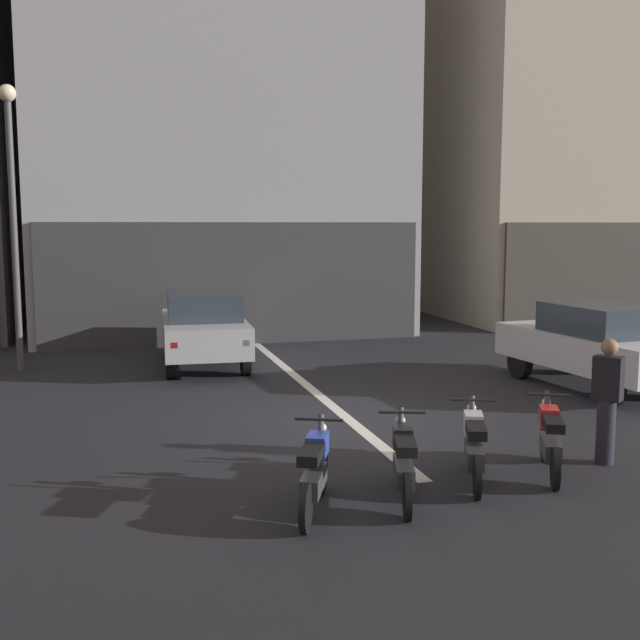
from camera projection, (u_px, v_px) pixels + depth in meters
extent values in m
plane|color=#232328|center=(351.00, 422.00, 12.19)|extent=(120.00, 120.00, 0.00)
cube|color=silver|center=(274.00, 358.00, 17.93)|extent=(0.20, 18.00, 0.01)
cube|color=#9E9EA3|center=(210.00, 98.00, 23.64)|extent=(10.40, 9.23, 14.09)
cube|color=#373739|center=(237.00, 284.00, 19.86)|extent=(9.98, 0.10, 3.20)
cube|color=#B2A893|center=(565.00, 44.00, 26.61)|extent=(9.72, 9.28, 18.86)
cylinder|color=black|center=(168.00, 344.00, 18.07)|extent=(0.21, 0.65, 0.64)
cylinder|color=black|center=(233.00, 342.00, 18.40)|extent=(0.21, 0.65, 0.64)
cylinder|color=black|center=(170.00, 363.00, 15.55)|extent=(0.21, 0.65, 0.64)
cylinder|color=black|center=(246.00, 360.00, 15.88)|extent=(0.21, 0.65, 0.64)
cube|color=#B7BABF|center=(204.00, 332.00, 16.92)|extent=(1.98, 4.19, 0.66)
cube|color=#2D3842|center=(204.00, 306.00, 16.70)|extent=(1.65, 2.05, 0.56)
cube|color=red|center=(174.00, 345.00, 14.81)|extent=(0.14, 0.07, 0.12)
cube|color=red|center=(246.00, 343.00, 15.10)|extent=(0.14, 0.07, 0.12)
cylinder|color=black|center=(520.00, 363.00, 15.59)|extent=(0.24, 0.65, 0.64)
cylinder|color=black|center=(581.00, 358.00, 16.13)|extent=(0.24, 0.65, 0.64)
cylinder|color=black|center=(610.00, 388.00, 13.18)|extent=(0.24, 0.65, 0.64)
cube|color=silver|center=(595.00, 350.00, 14.60)|extent=(2.15, 4.25, 0.66)
cube|color=#2D3842|center=(602.00, 319.00, 14.39)|extent=(1.73, 2.11, 0.56)
cylinder|color=#47474C|center=(14.00, 239.00, 16.05)|extent=(0.14, 0.14, 5.66)
sphere|color=beige|center=(7.00, 93.00, 15.68)|extent=(0.36, 0.36, 0.36)
cylinder|color=black|center=(322.00, 472.00, 8.89)|extent=(0.27, 0.50, 0.52)
cylinder|color=black|center=(306.00, 508.00, 7.76)|extent=(0.27, 0.50, 0.52)
cube|color=#38383D|center=(314.00, 481.00, 8.26)|extent=(0.48, 0.75, 0.22)
cube|color=black|center=(311.00, 454.00, 8.07)|extent=(0.44, 0.64, 0.12)
cube|color=#233DB7|center=(317.00, 445.00, 8.47)|extent=(0.35, 0.42, 0.24)
cylinder|color=#4C4C51|center=(320.00, 445.00, 8.70)|extent=(0.16, 0.25, 0.70)
cylinder|color=black|center=(319.00, 419.00, 8.58)|extent=(0.52, 0.25, 0.04)
sphere|color=silver|center=(322.00, 428.00, 8.80)|extent=(0.12, 0.12, 0.12)
cylinder|color=black|center=(400.00, 463.00, 9.22)|extent=(0.22, 0.52, 0.52)
cylinder|color=black|center=(407.00, 497.00, 8.08)|extent=(0.22, 0.52, 0.52)
cube|color=#38383D|center=(404.00, 471.00, 8.59)|extent=(0.41, 0.76, 0.22)
cube|color=black|center=(405.00, 445.00, 8.39)|extent=(0.39, 0.64, 0.12)
cube|color=black|center=(402.00, 437.00, 8.80)|extent=(0.32, 0.41, 0.24)
cylinder|color=#4C4C51|center=(401.00, 437.00, 9.03)|extent=(0.14, 0.25, 0.70)
cylinder|color=black|center=(402.00, 412.00, 8.91)|extent=(0.54, 0.20, 0.04)
sphere|color=silver|center=(400.00, 420.00, 9.13)|extent=(0.12, 0.12, 0.12)
cylinder|color=black|center=(470.00, 448.00, 9.84)|extent=(0.26, 0.51, 0.52)
cylinder|color=black|center=(477.00, 477.00, 8.71)|extent=(0.26, 0.51, 0.52)
cube|color=#38383D|center=(474.00, 455.00, 9.21)|extent=(0.47, 0.76, 0.22)
cube|color=black|center=(476.00, 430.00, 9.01)|extent=(0.43, 0.64, 0.12)
cube|color=silver|center=(473.00, 423.00, 9.42)|extent=(0.34, 0.42, 0.24)
cylinder|color=#4C4C51|center=(472.00, 423.00, 9.65)|extent=(0.16, 0.25, 0.70)
cylinder|color=black|center=(473.00, 400.00, 9.53)|extent=(0.52, 0.24, 0.04)
sphere|color=silver|center=(472.00, 408.00, 9.75)|extent=(0.12, 0.12, 0.12)
cylinder|color=black|center=(545.00, 442.00, 10.13)|extent=(0.29, 0.50, 0.52)
cylinder|color=black|center=(555.00, 469.00, 9.01)|extent=(0.29, 0.50, 0.52)
cube|color=#38383D|center=(550.00, 447.00, 9.51)|extent=(0.50, 0.75, 0.22)
cube|color=black|center=(553.00, 423.00, 9.31)|extent=(0.46, 0.64, 0.12)
cube|color=red|center=(549.00, 417.00, 9.72)|extent=(0.35, 0.42, 0.24)
cylinder|color=#4C4C51|center=(547.00, 417.00, 9.94)|extent=(0.17, 0.24, 0.70)
cylinder|color=black|center=(548.00, 395.00, 9.82)|extent=(0.51, 0.27, 0.04)
sphere|color=silver|center=(546.00, 403.00, 10.04)|extent=(0.12, 0.12, 0.12)
cylinder|color=#23232D|center=(606.00, 432.00, 10.00)|extent=(0.24, 0.24, 0.86)
cube|color=black|center=(608.00, 378.00, 9.91)|extent=(0.39, 0.42, 0.58)
sphere|color=#9E7051|center=(610.00, 347.00, 9.86)|extent=(0.22, 0.22, 0.22)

